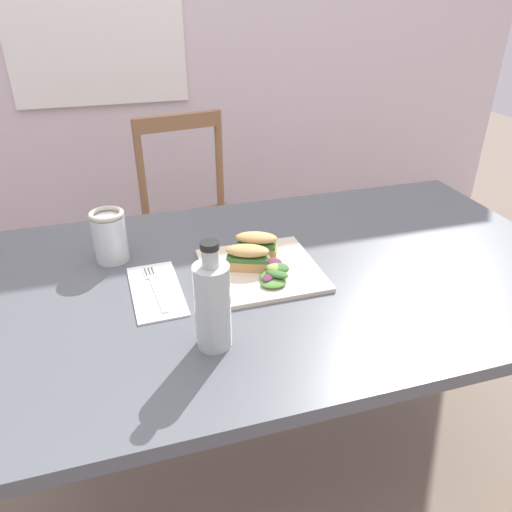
{
  "coord_description": "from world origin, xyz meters",
  "views": [
    {
      "loc": [
        -0.23,
        -0.85,
        1.32
      ],
      "look_at": [
        0.06,
        0.11,
        0.76
      ],
      "focal_mm": 34.12,
      "sensor_mm": 36.0,
      "label": 1
    }
  ],
  "objects_px": {
    "sandwich_half_front": "(248,256)",
    "bottle_cold_brew": "(213,309)",
    "plate_lunch": "(261,270)",
    "sandwich_half_back": "(256,243)",
    "mason_jar_iced_tea": "(110,238)",
    "dining_table": "(277,314)",
    "chair_wooden_far": "(195,224)",
    "fork_on_napkin": "(154,285)"
  },
  "relations": [
    {
      "from": "chair_wooden_far",
      "to": "sandwich_half_back",
      "type": "relative_size",
      "value": 7.85
    },
    {
      "from": "chair_wooden_far",
      "to": "mason_jar_iced_tea",
      "type": "height_order",
      "value": "chair_wooden_far"
    },
    {
      "from": "dining_table",
      "to": "fork_on_napkin",
      "type": "distance_m",
      "value": 0.31
    },
    {
      "from": "mason_jar_iced_tea",
      "to": "plate_lunch",
      "type": "bearing_deg",
      "value": -26.14
    },
    {
      "from": "sandwich_half_front",
      "to": "dining_table",
      "type": "bearing_deg",
      "value": -19.07
    },
    {
      "from": "dining_table",
      "to": "fork_on_napkin",
      "type": "xyz_separation_m",
      "value": [
        -0.28,
        0.01,
        0.12
      ]
    },
    {
      "from": "bottle_cold_brew",
      "to": "mason_jar_iced_tea",
      "type": "height_order",
      "value": "bottle_cold_brew"
    },
    {
      "from": "bottle_cold_brew",
      "to": "plate_lunch",
      "type": "bearing_deg",
      "value": 54.42
    },
    {
      "from": "bottle_cold_brew",
      "to": "sandwich_half_front",
      "type": "bearing_deg",
      "value": 60.91
    },
    {
      "from": "bottle_cold_brew",
      "to": "dining_table",
      "type": "bearing_deg",
      "value": 47.19
    },
    {
      "from": "chair_wooden_far",
      "to": "dining_table",
      "type": "bearing_deg",
      "value": -87.45
    },
    {
      "from": "plate_lunch",
      "to": "bottle_cold_brew",
      "type": "height_order",
      "value": "bottle_cold_brew"
    },
    {
      "from": "chair_wooden_far",
      "to": "sandwich_half_front",
      "type": "distance_m",
      "value": 0.95
    },
    {
      "from": "chair_wooden_far",
      "to": "sandwich_half_front",
      "type": "bearing_deg",
      "value": -91.59
    },
    {
      "from": "plate_lunch",
      "to": "sandwich_half_front",
      "type": "xyz_separation_m",
      "value": [
        -0.03,
        0.01,
        0.03
      ]
    },
    {
      "from": "dining_table",
      "to": "mason_jar_iced_tea",
      "type": "height_order",
      "value": "mason_jar_iced_tea"
    },
    {
      "from": "mason_jar_iced_tea",
      "to": "bottle_cold_brew",
      "type": "bearing_deg",
      "value": -66.46
    },
    {
      "from": "mason_jar_iced_tea",
      "to": "fork_on_napkin",
      "type": "bearing_deg",
      "value": -62.32
    },
    {
      "from": "bottle_cold_brew",
      "to": "fork_on_napkin",
      "type": "bearing_deg",
      "value": 110.54
    },
    {
      "from": "fork_on_napkin",
      "to": "dining_table",
      "type": "bearing_deg",
      "value": -2.99
    },
    {
      "from": "dining_table",
      "to": "plate_lunch",
      "type": "height_order",
      "value": "plate_lunch"
    },
    {
      "from": "fork_on_napkin",
      "to": "bottle_cold_brew",
      "type": "height_order",
      "value": "bottle_cold_brew"
    },
    {
      "from": "plate_lunch",
      "to": "bottle_cold_brew",
      "type": "bearing_deg",
      "value": -125.58
    },
    {
      "from": "bottle_cold_brew",
      "to": "mason_jar_iced_tea",
      "type": "xyz_separation_m",
      "value": [
        -0.17,
        0.38,
        -0.02
      ]
    },
    {
      "from": "bottle_cold_brew",
      "to": "mason_jar_iced_tea",
      "type": "relative_size",
      "value": 1.7
    },
    {
      "from": "sandwich_half_back",
      "to": "fork_on_napkin",
      "type": "bearing_deg",
      "value": -165.99
    },
    {
      "from": "chair_wooden_far",
      "to": "fork_on_napkin",
      "type": "xyz_separation_m",
      "value": [
        -0.24,
        -0.9,
        0.3
      ]
    },
    {
      "from": "plate_lunch",
      "to": "sandwich_half_back",
      "type": "distance_m",
      "value": 0.08
    },
    {
      "from": "sandwich_half_back",
      "to": "mason_jar_iced_tea",
      "type": "height_order",
      "value": "mason_jar_iced_tea"
    },
    {
      "from": "dining_table",
      "to": "mason_jar_iced_tea",
      "type": "relative_size",
      "value": 11.45
    },
    {
      "from": "dining_table",
      "to": "sandwich_half_back",
      "type": "relative_size",
      "value": 12.9
    },
    {
      "from": "plate_lunch",
      "to": "sandwich_half_front",
      "type": "distance_m",
      "value": 0.05
    },
    {
      "from": "sandwich_half_front",
      "to": "bottle_cold_brew",
      "type": "bearing_deg",
      "value": -119.09
    },
    {
      "from": "dining_table",
      "to": "sandwich_half_front",
      "type": "bearing_deg",
      "value": 160.93
    },
    {
      "from": "dining_table",
      "to": "chair_wooden_far",
      "type": "xyz_separation_m",
      "value": [
        -0.04,
        0.91,
        -0.17
      ]
    },
    {
      "from": "chair_wooden_far",
      "to": "mason_jar_iced_tea",
      "type": "bearing_deg",
      "value": -113.29
    },
    {
      "from": "sandwich_half_back",
      "to": "mason_jar_iced_tea",
      "type": "xyz_separation_m",
      "value": [
        -0.33,
        0.09,
        0.02
      ]
    },
    {
      "from": "fork_on_napkin",
      "to": "bottle_cold_brew",
      "type": "xyz_separation_m",
      "value": [
        0.08,
        -0.23,
        0.07
      ]
    },
    {
      "from": "sandwich_half_back",
      "to": "bottle_cold_brew",
      "type": "relative_size",
      "value": 0.52
    },
    {
      "from": "dining_table",
      "to": "sandwich_half_back",
      "type": "distance_m",
      "value": 0.18
    },
    {
      "from": "plate_lunch",
      "to": "sandwich_half_back",
      "type": "bearing_deg",
      "value": 82.09
    },
    {
      "from": "chair_wooden_far",
      "to": "fork_on_napkin",
      "type": "bearing_deg",
      "value": -104.9
    }
  ]
}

